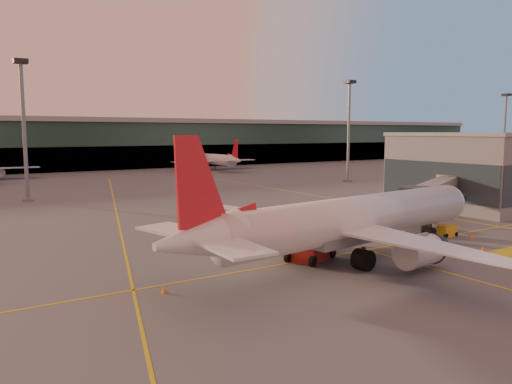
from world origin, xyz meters
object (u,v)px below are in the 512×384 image
catering_truck (310,232)px  pushback_tug (402,221)px  main_airplane (348,221)px  gpu_cart (447,231)px

catering_truck → pushback_tug: size_ratio=1.91×
pushback_tug → main_airplane: bearing=-158.1°
gpu_cart → pushback_tug: (0.21, 7.20, 0.10)m
gpu_cart → main_airplane: bearing=-170.7°
main_airplane → catering_truck: main_airplane is taller
gpu_cart → pushback_tug: bearing=90.0°
gpu_cart → pushback_tug: size_ratio=0.63×
catering_truck → gpu_cart: (21.45, 0.10, -2.24)m
catering_truck → gpu_cart: 21.57m
main_airplane → gpu_cart: size_ratio=17.55×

